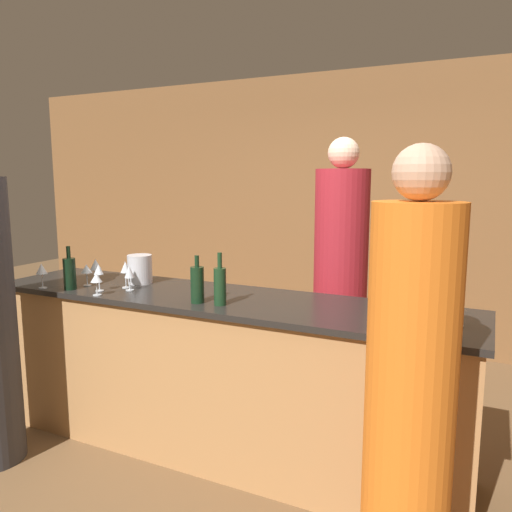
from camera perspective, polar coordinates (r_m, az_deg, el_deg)
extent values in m
plane|color=brown|center=(3.46, -4.40, -21.06)|extent=(14.00, 14.00, 0.00)
cube|color=brown|center=(5.32, 9.03, 5.24)|extent=(8.00, 0.06, 2.80)
cube|color=#B27F4C|center=(3.25, -4.50, -13.58)|extent=(3.05, 0.65, 0.98)
cube|color=black|center=(3.09, -4.62, -4.88)|extent=(3.11, 0.71, 0.03)
cylinder|color=maroon|center=(3.58, 9.55, -4.68)|extent=(0.37, 0.37, 1.79)
sphere|color=beige|center=(3.49, 9.98, 11.53)|extent=(0.21, 0.21, 0.21)
cylinder|color=orange|center=(2.09, 17.09, -17.17)|extent=(0.34, 0.34, 1.64)
sphere|color=tan|center=(1.88, 18.38, 9.06)|extent=(0.21, 0.21, 0.21)
cylinder|color=#19381E|center=(2.85, -4.14, -3.51)|extent=(0.07, 0.07, 0.21)
cylinder|color=#19381E|center=(2.82, -4.17, -0.50)|extent=(0.03, 0.03, 0.09)
cylinder|color=black|center=(3.45, -20.52, -1.92)|extent=(0.08, 0.08, 0.21)
cylinder|color=black|center=(3.43, -20.65, 0.41)|extent=(0.03, 0.03, 0.08)
cylinder|color=black|center=(2.91, -6.73, -3.30)|extent=(0.08, 0.08, 0.21)
cylinder|color=black|center=(2.88, -6.78, -0.59)|extent=(0.03, 0.03, 0.07)
cylinder|color=silver|center=(3.52, -13.13, -1.47)|extent=(0.17, 0.17, 0.20)
cylinder|color=silver|center=(3.33, -14.21, -3.79)|extent=(0.05, 0.05, 0.00)
cylinder|color=silver|center=(3.32, -14.23, -3.08)|extent=(0.01, 0.01, 0.08)
cone|color=silver|center=(3.30, -14.29, -1.73)|extent=(0.06, 0.06, 0.08)
cylinder|color=silver|center=(3.58, -23.18, -3.36)|extent=(0.05, 0.05, 0.00)
cylinder|color=silver|center=(3.57, -23.23, -2.60)|extent=(0.01, 0.01, 0.09)
cone|color=silver|center=(3.55, -23.31, -1.35)|extent=(0.07, 0.07, 0.07)
cylinder|color=silver|center=(3.36, -17.44, -3.79)|extent=(0.05, 0.05, 0.00)
cylinder|color=silver|center=(3.35, -17.48, -2.88)|extent=(0.01, 0.01, 0.10)
cone|color=silver|center=(3.34, -17.55, -1.46)|extent=(0.06, 0.06, 0.06)
cylinder|color=silver|center=(2.65, 22.08, -7.40)|extent=(0.05, 0.05, 0.00)
cylinder|color=silver|center=(2.64, 22.13, -6.56)|extent=(0.01, 0.01, 0.08)
cone|color=silver|center=(2.62, 22.22, -5.04)|extent=(0.07, 0.07, 0.07)
cylinder|color=silver|center=(3.67, -17.77, -2.76)|extent=(0.05, 0.05, 0.00)
cylinder|color=silver|center=(3.66, -17.80, -2.11)|extent=(0.01, 0.01, 0.08)
cone|color=silver|center=(3.65, -17.86, -0.91)|extent=(0.08, 0.08, 0.07)
cylinder|color=silver|center=(3.41, -14.61, -3.50)|extent=(0.05, 0.05, 0.00)
cylinder|color=silver|center=(3.40, -14.65, -2.64)|extent=(0.01, 0.01, 0.10)
cone|color=silver|center=(3.38, -14.70, -1.22)|extent=(0.06, 0.06, 0.07)
cylinder|color=silver|center=(3.55, -18.71, -3.18)|extent=(0.05, 0.05, 0.00)
cylinder|color=silver|center=(3.55, -18.74, -2.48)|extent=(0.01, 0.01, 0.08)
cone|color=silver|center=(3.53, -18.80, -1.37)|extent=(0.07, 0.07, 0.06)
cylinder|color=silver|center=(3.24, -17.70, -4.26)|extent=(0.05, 0.05, 0.00)
cylinder|color=silver|center=(3.23, -17.73, -3.53)|extent=(0.01, 0.01, 0.08)
cone|color=silver|center=(3.22, -17.79, -2.35)|extent=(0.07, 0.07, 0.06)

